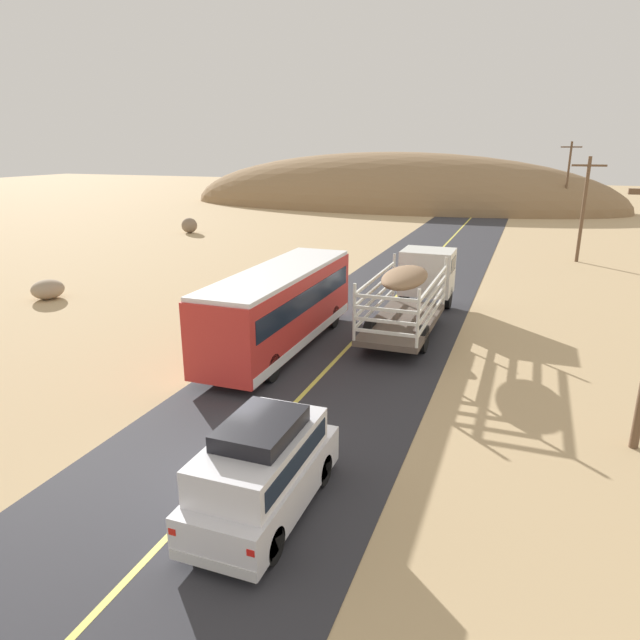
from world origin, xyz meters
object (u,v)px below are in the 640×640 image
boulder_mid_field (189,225)px  boulder_near_shoulder (48,289)px  power_pole_far (568,177)px  bus (280,306)px  suv_near (263,468)px  livestock_truck (419,282)px  power_pole_mid (584,206)px

boulder_mid_field → boulder_near_shoulder: bearing=-75.2°
boulder_near_shoulder → boulder_mid_field: bearing=104.8°
boulder_near_shoulder → boulder_mid_field: size_ratio=1.20×
power_pole_far → boulder_mid_field: (-33.20, -25.17, -3.73)m
bus → boulder_mid_field: 33.18m
suv_near → power_pole_far: bearing=82.4°
livestock_truck → power_pole_far: 45.66m
boulder_mid_field → power_pole_mid: bearing=-3.8°
power_pole_mid → boulder_mid_field: bearing=176.2°
livestock_truck → power_pole_far: size_ratio=1.17×
bus → power_pole_far: (12.27, 50.90, 2.68)m
power_pole_far → boulder_mid_field: size_ratio=5.65×
suv_near → power_pole_far: power_pole_far is taller
suv_near → boulder_mid_field: (-25.03, 35.72, -0.46)m
suv_near → bus: bearing=112.3°
livestock_truck → power_pole_mid: 19.32m
power_pole_mid → power_pole_far: bearing=90.0°
suv_near → power_pole_mid: size_ratio=0.65×
suv_near → power_pole_far: size_ratio=0.56×
power_pole_far → suv_near: bearing=-97.6°
livestock_truck → boulder_mid_field: livestock_truck is taller
suv_near → power_pole_far: 61.53m
livestock_truck → bus: size_ratio=0.97×
bus → boulder_mid_field: size_ratio=6.84×
bus → power_pole_mid: size_ratio=1.40×
livestock_truck → power_pole_mid: bearing=65.8°
suv_near → boulder_near_shoulder: 22.79m
power_pole_far → boulder_near_shoulder: bearing=-119.3°
bus → power_pole_far: 52.42m
bus → power_pole_far: power_pole_far is taller
bus → boulder_near_shoulder: 15.12m
boulder_near_shoulder → bus: bearing=-10.2°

